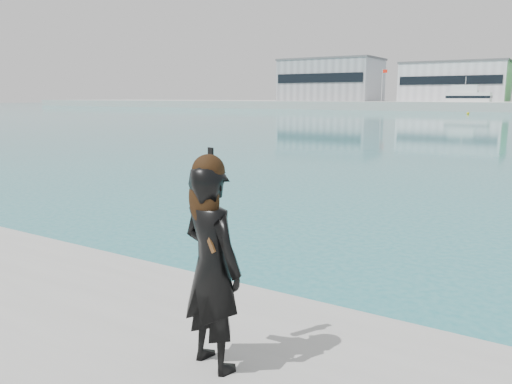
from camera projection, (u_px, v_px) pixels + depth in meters
ground at (205, 383)px, 5.51m from camera, size 500.00×500.00×0.00m
warehouse_grey_left at (331, 80)px, 139.24m from camera, size 26.52×16.36×11.50m
warehouse_white at (455, 82)px, 122.19m from camera, size 24.48×15.35×9.50m
flagpole_left at (382, 83)px, 124.73m from camera, size 1.28×0.16×8.00m
motor_yacht at (471, 102)px, 108.50m from camera, size 15.92×4.47×7.42m
buoy_far at (468, 114)px, 91.01m from camera, size 0.50×0.50×0.50m
woman at (211, 261)px, 4.19m from camera, size 0.73×0.57×1.88m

